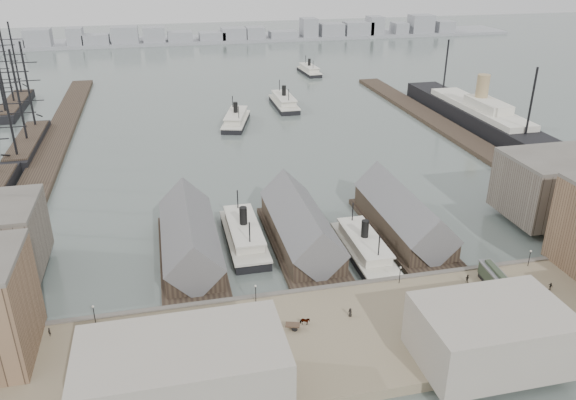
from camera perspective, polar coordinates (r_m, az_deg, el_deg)
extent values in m
plane|color=#4D5955|center=(121.15, 3.23, -8.33)|extent=(900.00, 900.00, 0.00)
cube|color=#7B6D53|center=(105.09, 6.34, -13.60)|extent=(180.00, 30.00, 2.00)
cube|color=#59544C|center=(116.36, 3.96, -9.20)|extent=(180.00, 1.20, 2.30)
cube|color=#2D231C|center=(211.40, -22.91, 4.65)|extent=(10.00, 220.00, 1.60)
cube|color=#2D231C|center=(225.65, 16.19, 6.80)|extent=(10.00, 180.00, 1.60)
cube|color=#2D231C|center=(130.83, -9.81, -5.70)|extent=(14.00, 42.00, 1.20)
cube|color=#2D231C|center=(130.20, -9.93, -4.30)|extent=(12.00, 36.00, 5.00)
cube|color=#59595B|center=(128.99, -10.02, -3.29)|extent=(12.60, 37.00, 12.60)
cube|color=#2D231C|center=(134.07, 1.35, -4.52)|extent=(14.00, 42.00, 1.20)
cube|color=#2D231C|center=(133.46, 1.26, -3.15)|extent=(12.00, 36.00, 5.00)
cube|color=#59595B|center=(132.27, 1.27, -2.15)|extent=(12.60, 37.00, 12.60)
cube|color=#2D231C|center=(142.08, 11.59, -3.28)|extent=(14.00, 42.00, 1.20)
cube|color=#2D231C|center=(141.50, 11.53, -1.99)|extent=(12.00, 36.00, 5.00)
cube|color=#59595B|center=(140.38, 11.62, -1.04)|extent=(12.60, 37.00, 12.60)
cube|color=#60564C|center=(159.10, 25.96, 1.25)|extent=(28.00, 20.00, 15.00)
cube|color=gray|center=(100.85, 19.89, -12.73)|extent=(24.00, 16.00, 10.00)
cube|color=gray|center=(87.19, -10.56, -17.33)|extent=(30.00, 16.00, 12.00)
cylinder|color=black|center=(110.66, -19.08, -11.00)|extent=(0.16, 0.16, 3.60)
sphere|color=silver|center=(109.61, -19.21, -10.19)|extent=(0.44, 0.44, 0.44)
cylinder|color=black|center=(110.53, -3.30, -9.54)|extent=(0.16, 0.16, 3.60)
sphere|color=silver|center=(109.48, -3.32, -8.72)|extent=(0.44, 0.44, 0.44)
cylinder|color=black|center=(118.27, 11.29, -7.54)|extent=(0.16, 0.16, 3.60)
sphere|color=silver|center=(117.29, 11.37, -6.75)|extent=(0.44, 0.44, 0.44)
cylinder|color=black|center=(132.51, 23.31, -5.51)|extent=(0.16, 0.16, 3.60)
sphere|color=silver|center=(131.63, 23.44, -4.79)|extent=(0.44, 0.44, 0.44)
cube|color=gray|center=(443.25, -9.43, 15.76)|extent=(500.00, 40.00, 2.00)
cube|color=gray|center=(442.12, -26.00, 14.04)|extent=(14.71, 14.00, 7.23)
cube|color=gray|center=(438.65, -24.04, 14.72)|extent=(17.63, 14.00, 13.23)
cube|color=gray|center=(434.92, -20.79, 15.18)|extent=(10.74, 14.00, 13.58)
cube|color=gray|center=(433.78, -18.91, 15.09)|extent=(18.06, 14.00, 8.64)
cube|color=gray|center=(432.06, -16.23, 15.69)|extent=(18.55, 14.00, 13.29)
cube|color=gray|center=(431.63, -13.45, 15.92)|extent=(15.33, 14.00, 12.47)
cube|color=gray|center=(432.28, -10.90, 15.90)|extent=(17.56, 14.00, 8.72)
cube|color=gray|center=(433.96, -7.72, 16.06)|extent=(18.76, 14.00, 7.63)
cube|color=gray|center=(435.57, -5.56, 16.37)|extent=(17.61, 14.00, 10.35)
cube|color=gray|center=(438.00, -3.38, 16.48)|extent=(13.38, 14.00, 10.30)
cube|color=gray|center=(442.38, -0.50, 16.37)|extent=(20.73, 14.00, 6.75)
cube|color=gray|center=(446.54, 2.13, 17.00)|extent=(11.51, 14.00, 15.57)
cube|color=gray|center=(451.73, 4.40, 16.76)|extent=(18.17, 14.00, 11.26)
cube|color=gray|center=(458.56, 7.11, 16.80)|extent=(21.81, 14.00, 11.83)
cube|color=gray|center=(463.19, 8.81, 17.01)|extent=(11.12, 14.00, 15.50)
cube|color=gray|center=(471.42, 11.23, 16.65)|extent=(10.90, 14.00, 10.29)
cube|color=gray|center=(478.68, 13.34, 16.91)|extent=(17.95, 14.00, 15.72)
cube|color=gray|center=(488.00, 15.52, 16.52)|extent=(14.21, 14.00, 10.51)
cube|color=black|center=(135.74, -4.48, -4.06)|extent=(8.07, 28.25, 1.82)
cube|color=silver|center=(135.12, -4.49, -3.57)|extent=(8.48, 28.25, 0.50)
cube|color=silver|center=(134.46, -4.51, -3.03)|extent=(6.56, 20.18, 2.22)
cube|color=silver|center=(133.82, -4.53, -2.50)|extent=(7.06, 22.20, 0.40)
cylinder|color=black|center=(132.83, -4.56, -1.64)|extent=(1.82, 1.82, 4.54)
cylinder|color=black|center=(141.06, -5.13, -0.14)|extent=(0.30, 0.30, 6.05)
cylinder|color=black|center=(124.91, -3.92, -3.51)|extent=(0.30, 0.30, 6.05)
cube|color=black|center=(131.41, 7.67, -5.27)|extent=(7.61, 26.65, 1.71)
cube|color=silver|center=(130.80, 7.70, -4.80)|extent=(8.00, 26.65, 0.48)
cube|color=silver|center=(130.16, 7.74, -4.29)|extent=(6.19, 19.04, 2.09)
cube|color=silver|center=(129.53, 7.77, -3.77)|extent=(6.66, 20.94, 0.38)
cylinder|color=black|center=(128.56, 7.82, -2.95)|extent=(1.71, 1.71, 4.28)
cylinder|color=black|center=(135.81, 6.57, -1.40)|extent=(0.29, 0.29, 5.71)
cylinder|color=black|center=(121.67, 9.21, -4.83)|extent=(0.29, 0.29, 5.71)
cube|color=black|center=(227.53, -5.29, 7.84)|extent=(15.14, 28.31, 1.75)
cube|color=silver|center=(227.17, -5.30, 8.14)|extent=(15.51, 28.42, 0.49)
cube|color=silver|center=(226.80, -5.32, 8.47)|extent=(11.54, 20.44, 2.14)
cube|color=silver|center=(226.43, -5.33, 8.80)|extent=(12.56, 22.44, 0.39)
cylinder|color=black|center=(225.87, -5.35, 9.33)|extent=(1.75, 1.75, 4.37)
cylinder|color=black|center=(234.31, -5.66, 9.82)|extent=(0.29, 0.29, 5.83)
cylinder|color=black|center=(217.56, -5.02, 8.70)|extent=(0.29, 0.29, 5.83)
cube|color=black|center=(252.42, -0.41, 9.62)|extent=(8.37, 28.68, 1.84)
cube|color=silver|center=(252.08, -0.41, 9.91)|extent=(8.78, 28.68, 0.51)
cube|color=silver|center=(251.72, -0.41, 10.23)|extent=(6.78, 20.49, 2.25)
cube|color=silver|center=(251.38, -0.41, 10.54)|extent=(7.31, 22.54, 0.41)
cylinder|color=black|center=(250.84, -0.41, 11.04)|extent=(1.84, 1.84, 4.60)
cylinder|color=black|center=(259.64, -0.87, 11.45)|extent=(0.31, 0.31, 6.13)
cylinder|color=black|center=(242.18, 0.07, 10.50)|extent=(0.31, 0.31, 6.13)
cube|color=black|center=(321.97, 2.16, 12.83)|extent=(8.33, 25.03, 1.59)
cube|color=silver|center=(321.74, 2.17, 13.03)|extent=(8.68, 25.05, 0.44)
cube|color=silver|center=(321.50, 2.17, 13.25)|extent=(6.64, 17.92, 1.94)
cube|color=silver|center=(321.26, 2.17, 13.46)|extent=(7.17, 19.70, 0.35)
cylinder|color=black|center=(320.90, 2.18, 13.80)|extent=(1.59, 1.59, 3.97)
cylinder|color=black|center=(328.47, 1.81, 14.03)|extent=(0.26, 0.26, 5.29)
cylinder|color=black|center=(313.41, 2.56, 13.51)|extent=(0.26, 0.26, 5.29)
cube|color=black|center=(218.49, -24.89, 5.15)|extent=(8.40, 48.51, 3.36)
cube|color=#2D231C|center=(217.93, -24.98, 5.63)|extent=(7.93, 43.66, 0.56)
cylinder|color=black|center=(198.07, -26.60, 8.19)|extent=(0.75, 0.75, 31.72)
cylinder|color=black|center=(214.15, -25.70, 9.43)|extent=(0.75, 0.75, 31.72)
cylinder|color=black|center=(230.35, -24.92, 10.48)|extent=(0.75, 0.75, 31.72)
cube|color=black|center=(275.37, -25.99, 8.60)|extent=(8.55, 47.50, 3.42)
cube|color=#2D231C|center=(274.91, -26.07, 8.99)|extent=(8.07, 42.75, 0.57)
cylinder|color=black|center=(271.88, -26.67, 12.08)|extent=(0.76, 0.76, 32.30)
cylinder|color=black|center=(287.85, -26.00, 12.77)|extent=(0.76, 0.76, 32.30)
cube|color=black|center=(235.80, 18.74, 7.84)|extent=(14.08, 102.89, 6.50)
cube|color=silver|center=(234.69, 18.88, 8.85)|extent=(11.91, 59.57, 2.17)
cube|color=silver|center=(229.61, 19.66, 9.12)|extent=(8.66, 21.66, 3.25)
cylinder|color=tan|center=(232.94, 19.13, 10.64)|extent=(4.77, 4.77, 10.83)
cube|color=black|center=(122.54, 20.20, -8.25)|extent=(3.33, 9.88, 0.82)
cube|color=#2B3627|center=(121.65, 20.32, -7.56)|extent=(3.48, 10.40, 2.65)
cube|color=#59595B|center=(120.91, 20.42, -6.96)|extent=(3.72, 10.83, 0.31)
imported|color=black|center=(103.23, -17.22, -14.33)|extent=(1.68, 1.61, 1.43)
cube|color=#3F2D21|center=(102.50, -18.60, -14.73)|extent=(3.00, 2.50, 0.25)
cylinder|color=black|center=(102.19, -18.42, -15.09)|extent=(1.02, 0.56, 1.10)
cylinder|color=black|center=(103.25, -18.72, -14.68)|extent=(1.02, 0.56, 1.10)
imported|color=black|center=(105.05, 1.72, -12.23)|extent=(2.03, 1.37, 1.57)
cube|color=#3F2D21|center=(103.88, 0.47, -12.62)|extent=(2.93, 2.21, 0.25)
cylinder|color=black|center=(103.62, 0.68, -12.97)|extent=(1.07, 0.41, 1.10)
cylinder|color=black|center=(104.57, 0.27, -12.57)|extent=(1.07, 0.41, 1.10)
imported|color=black|center=(106.32, 13.83, -12.51)|extent=(1.67, 1.86, 1.66)
cube|color=#3F2D21|center=(104.96, 12.66, -12.88)|extent=(2.82, 1.92, 0.25)
cylinder|color=black|center=(104.73, 12.86, -13.23)|extent=(1.10, 0.27, 1.10)
cylinder|color=black|center=(105.61, 12.42, -12.82)|extent=(1.10, 0.27, 1.10)
imported|color=black|center=(110.96, -23.08, -12.23)|extent=(0.74, 0.73, 1.65)
imported|color=black|center=(100.74, -15.47, -15.04)|extent=(0.94, 0.77, 1.82)
imported|color=black|center=(109.17, -2.79, -10.63)|extent=(0.87, 1.18, 1.64)
imported|color=black|center=(95.04, -3.38, -16.86)|extent=(1.06, 0.67, 1.68)
imported|color=black|center=(107.72, 6.34, -11.28)|extent=(0.98, 1.03, 1.77)
imported|color=black|center=(105.52, 11.92, -12.59)|extent=(0.71, 0.57, 1.76)
imported|color=black|center=(122.59, 17.75, -7.59)|extent=(1.02, 1.06, 1.73)
imported|color=black|center=(114.76, 19.85, -10.32)|extent=(1.26, 1.03, 1.70)
imported|color=black|center=(126.13, 25.10, -7.94)|extent=(0.70, 1.05, 1.66)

